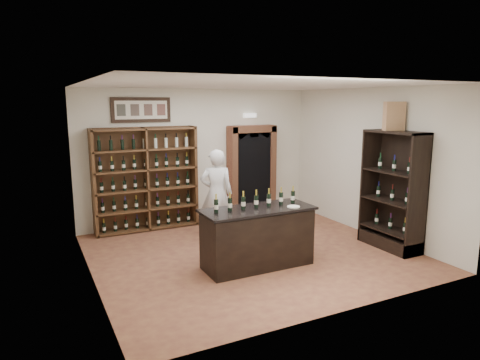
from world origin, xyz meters
name	(u,v)px	position (x,y,z in m)	size (l,w,h in m)	color
floor	(251,253)	(0.00, 0.00, 0.00)	(5.50, 5.50, 0.00)	#925F3A
ceiling	(252,85)	(0.00, 0.00, 3.00)	(5.50, 5.50, 0.00)	white
wall_back	(200,156)	(0.00, 2.50, 1.50)	(5.50, 0.04, 3.00)	beige
wall_left	(88,185)	(-2.75, 0.00, 1.50)	(0.04, 5.00, 3.00)	beige
wall_right	(370,162)	(2.75, 0.00, 1.50)	(0.04, 5.00, 3.00)	beige
wine_shelf	(146,179)	(-1.30, 2.33, 1.10)	(2.20, 0.38, 2.20)	#502E1B
framed_picture	(141,110)	(-1.30, 2.47, 2.55)	(1.25, 0.04, 0.52)	black
arched_doorway	(251,169)	(1.25, 2.33, 1.14)	(1.17, 0.35, 2.17)	black
emergency_light	(250,115)	(1.25, 2.42, 2.40)	(0.30, 0.10, 0.10)	white
tasting_counter	(257,238)	(-0.20, -0.60, 0.49)	(1.88, 0.78, 1.00)	black
counter_bottle_0	(216,206)	(-0.92, -0.55, 1.11)	(0.07, 0.07, 0.30)	black
counter_bottle_1	(230,204)	(-0.68, -0.55, 1.11)	(0.07, 0.07, 0.30)	black
counter_bottle_2	(243,203)	(-0.44, -0.55, 1.11)	(0.07, 0.07, 0.30)	black
counter_bottle_3	(256,201)	(-0.20, -0.55, 1.11)	(0.07, 0.07, 0.30)	black
counter_bottle_4	(269,200)	(0.04, -0.55, 1.11)	(0.07, 0.07, 0.30)	black
counter_bottle_5	(281,198)	(0.28, -0.55, 1.11)	(0.07, 0.07, 0.30)	black
counter_bottle_6	(293,197)	(0.52, -0.55, 1.11)	(0.07, 0.07, 0.30)	black
side_cabinet	(393,208)	(2.52, -0.90, 0.75)	(0.48, 1.20, 2.20)	black
shopkeeper	(217,194)	(-0.18, 1.15, 0.90)	(0.66, 0.43, 1.80)	silver
plate	(294,207)	(0.36, -0.81, 1.01)	(0.21, 0.21, 0.02)	beige
wine_crate	(394,116)	(2.53, -0.79, 2.46)	(0.37, 0.15, 0.52)	tan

